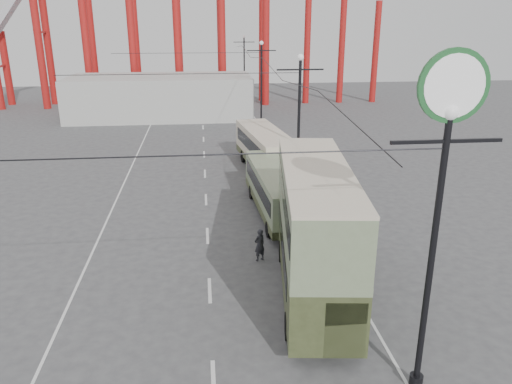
{
  "coord_description": "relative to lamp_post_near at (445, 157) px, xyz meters",
  "views": [
    {
      "loc": [
        -1.07,
        -15.76,
        11.46
      ],
      "look_at": [
        1.58,
        8.55,
        3.0
      ],
      "focal_mm": 35.0,
      "sensor_mm": 36.0,
      "label": 1
    }
  ],
  "objects": [
    {
      "name": "single_decker_cream",
      "position": [
        -1.78,
        25.35,
        -6.05
      ],
      "size": [
        3.9,
        10.59,
        3.22
      ],
      "rotation": [
        0.0,
        0.0,
        0.13
      ],
      "color": "beige",
      "rests_on": "ground"
    },
    {
      "name": "single_decker_green",
      "position": [
        -2.34,
        15.9,
        -6.26
      ],
      "size": [
        2.8,
        10.11,
        2.83
      ],
      "rotation": [
        0.0,
        0.0,
        0.05
      ],
      "color": "#6E7E5C",
      "rests_on": "ground"
    },
    {
      "name": "ground",
      "position": [
        -5.6,
        3.0,
        -7.86
      ],
      "size": [
        160.0,
        160.0,
        0.0
      ],
      "primitive_type": "plane",
      "color": "#444446",
      "rests_on": "ground"
    },
    {
      "name": "lamp_post_near",
      "position": [
        0.0,
        0.0,
        0.0
      ],
      "size": [
        3.2,
        0.44,
        10.8
      ],
      "color": "black",
      "rests_on": "ground"
    },
    {
      "name": "lamp_post_mid",
      "position": [
        0.0,
        21.0,
        -3.18
      ],
      "size": [
        3.2,
        0.44,
        9.32
      ],
      "color": "black",
      "rests_on": "ground"
    },
    {
      "name": "fairground_shed",
      "position": [
        -11.6,
        50.0,
        -5.36
      ],
      "size": [
        22.0,
        10.0,
        5.0
      ],
      "primitive_type": "cube",
      "color": "#AFB0AA",
      "rests_on": "ground"
    },
    {
      "name": "lamp_post_distant",
      "position": [
        0.0,
        65.0,
        -3.18
      ],
      "size": [
        3.2,
        0.44,
        9.32
      ],
      "color": "black",
      "rests_on": "ground"
    },
    {
      "name": "pedestrian",
      "position": [
        -4.04,
        9.7,
        -7.02
      ],
      "size": [
        0.74,
        0.66,
        1.69
      ],
      "primitive_type": "imported",
      "rotation": [
        0.0,
        0.0,
        3.69
      ],
      "color": "#222327",
      "rests_on": "ground"
    },
    {
      "name": "lamp_post_far",
      "position": [
        0.0,
        43.0,
        -3.18
      ],
      "size": [
        3.2,
        0.44,
        9.32
      ],
      "color": "black",
      "rests_on": "ground"
    },
    {
      "name": "road_markings",
      "position": [
        -6.46,
        22.7,
        -7.86
      ],
      "size": [
        12.52,
        120.0,
        0.01
      ],
      "color": "silver",
      "rests_on": "ground"
    },
    {
      "name": "double_decker_bus",
      "position": [
        -2.08,
        6.36,
        -4.63
      ],
      "size": [
        3.95,
        10.98,
        5.76
      ],
      "rotation": [
        0.0,
        0.0,
        -0.12
      ],
      "color": "#353C20",
      "rests_on": "ground"
    }
  ]
}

